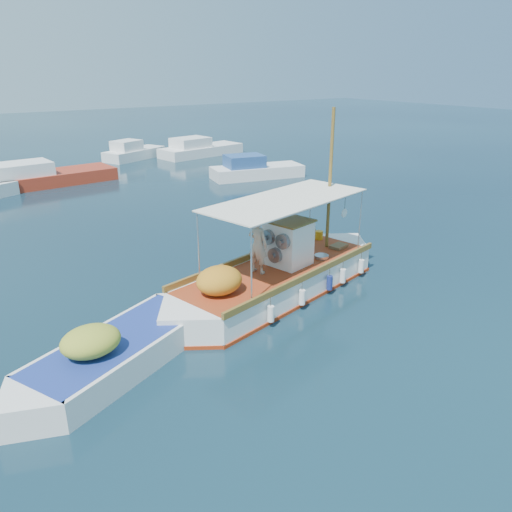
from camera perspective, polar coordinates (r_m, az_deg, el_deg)
ground at (r=17.34m, az=2.56°, el=-3.74°), size 160.00×160.00×0.00m
fishing_caique at (r=16.79m, az=2.40°, el=-2.55°), size 9.78×4.32×6.13m
dinghy at (r=13.43m, az=-15.44°, el=-10.68°), size 6.30×3.87×1.69m
bg_boat_n at (r=35.21m, az=-23.53°, el=8.15°), size 9.12×3.55×1.80m
bg_boat_ne at (r=34.77m, az=-0.17°, el=9.73°), size 6.60×3.49×1.80m
bg_boat_e at (r=44.02m, az=-6.52°, el=11.96°), size 7.67×3.74×1.80m
bg_boat_far_n at (r=43.24m, az=-13.88°, el=11.34°), size 5.68×3.94×1.80m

